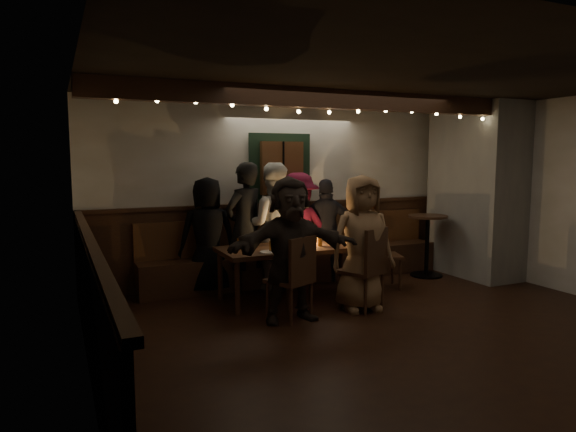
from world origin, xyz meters
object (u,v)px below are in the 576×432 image
person_d (298,229)px  person_c (272,226)px  chair_end (378,249)px  person_f (290,249)px  person_g (362,243)px  person_e (327,230)px  dining_table (294,251)px  high_top (427,238)px  chair_near_right (368,264)px  person_b (245,227)px  person_a (208,235)px  chair_near_left (296,273)px

person_d → person_c: bearing=-0.6°
chair_end → person_f: (-1.69, -0.78, 0.26)m
person_d → person_g: size_ratio=0.99×
person_d → person_e: size_ratio=1.06×
person_c → person_f: size_ratio=1.08×
person_e → person_g: (-0.31, -1.43, 0.06)m
dining_table → person_c: (-0.04, 0.65, 0.24)m
dining_table → person_g: (0.53, -0.74, 0.18)m
chair_end → person_c: (-1.32, 0.62, 0.32)m
high_top → person_c: bearing=172.1°
high_top → person_d: bearing=169.2°
person_e → dining_table: bearing=57.3°
chair_near_right → high_top: 2.12m
person_d → dining_table: bearing=54.2°
person_b → person_e: size_ratio=1.17×
dining_table → person_c: person_c is taller
person_b → chair_near_right: bearing=100.7°
high_top → person_a: size_ratio=0.60×
high_top → person_e: person_e is taller
person_a → person_d: 1.30m
chair_near_left → person_g: person_g is taller
person_c → high_top: bearing=-168.4°
dining_table → person_b: 0.82m
high_top → person_c: (-2.41, 0.33, 0.28)m
chair_near_left → person_d: 1.69m
person_a → person_e: bearing=-179.6°
high_top → person_d: 2.04m
dining_table → high_top: (2.38, 0.31, -0.03)m
high_top → chair_end: bearing=-165.1°
high_top → person_b: 2.85m
person_b → person_e: bearing=157.3°
person_f → person_g: bearing=4.6°
high_top → person_b: size_ratio=0.54×
person_f → chair_near_right: bearing=0.9°
dining_table → person_e: 1.09m
person_a → person_g: bearing=136.8°
chair_end → person_a: 2.33m
chair_near_left → chair_end: size_ratio=0.98×
chair_near_right → person_g: (-0.05, 0.06, 0.25)m
person_c → person_e: (0.87, 0.04, -0.12)m
dining_table → person_b: (-0.43, 0.65, 0.25)m
chair_end → person_b: bearing=159.8°
person_c → person_e: person_c is taller
person_d → person_e: 0.46m
person_e → high_top: bearing=-175.5°
person_a → person_c: (0.88, -0.11, 0.09)m
person_g → person_a: bearing=142.2°
person_g → person_c: bearing=120.3°
chair_near_right → person_f: bearing=177.3°
chair_near_left → person_d: person_d is taller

